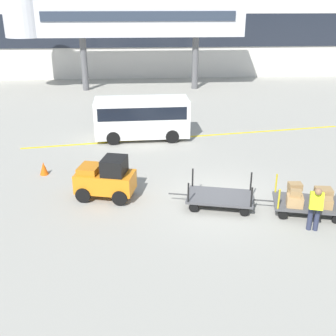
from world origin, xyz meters
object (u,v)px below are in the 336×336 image
(baggage_tug, at_px, (106,179))
(shuttle_van, at_px, (142,115))
(safety_cone_near, at_px, (44,168))
(baggage_cart_lead, at_px, (220,197))
(baggage_cart_middle, at_px, (308,199))
(baggage_handler, at_px, (315,207))

(baggage_tug, relative_size, shuttle_van, 0.47)
(safety_cone_near, bearing_deg, baggage_tug, -40.36)
(baggage_tug, xyz_separation_m, safety_cone_near, (-2.77, 2.35, -0.48))
(baggage_cart_lead, relative_size, baggage_cart_middle, 1.00)
(baggage_handler, relative_size, shuttle_van, 0.32)
(baggage_cart_middle, xyz_separation_m, safety_cone_near, (-9.69, 4.05, -0.23))
(baggage_handler, bearing_deg, shuttle_van, 118.19)
(baggage_cart_lead, xyz_separation_m, shuttle_van, (-2.63, 7.89, 0.89))
(baggage_handler, xyz_separation_m, shuttle_van, (-5.25, 9.80, 0.37))
(baggage_cart_middle, relative_size, shuttle_van, 0.64)
(baggage_tug, height_order, baggage_handler, baggage_tug)
(baggage_handler, bearing_deg, baggage_tug, 156.49)
(baggage_cart_middle, height_order, safety_cone_near, baggage_cart_middle)
(baggage_cart_middle, height_order, baggage_handler, baggage_handler)
(baggage_cart_middle, distance_m, baggage_handler, 1.28)
(baggage_cart_lead, height_order, shuttle_van, shuttle_van)
(baggage_handler, bearing_deg, baggage_cart_lead, 144.03)
(baggage_cart_middle, bearing_deg, baggage_tug, 166.26)
(shuttle_van, bearing_deg, baggage_cart_middle, -57.30)
(baggage_cart_middle, relative_size, safety_cone_near, 5.61)
(safety_cone_near, bearing_deg, baggage_cart_middle, -22.65)
(shuttle_van, bearing_deg, safety_cone_near, -132.57)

